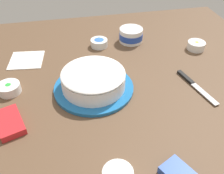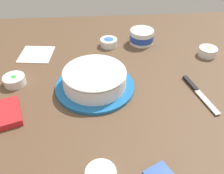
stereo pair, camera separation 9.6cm
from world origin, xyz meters
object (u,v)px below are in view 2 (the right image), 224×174
(sprinkle_bowl_yellow, at_px, (208,51))
(candy_box_lower, at_px, (9,113))
(sprinkle_bowl_blue, at_px, (109,42))
(frosted_cake, at_px, (95,79))
(spreading_knife, at_px, (197,91))
(paper_napkin, at_px, (36,54))
(frosting_tub, at_px, (142,36))
(sprinkle_bowl_green, at_px, (14,80))

(sprinkle_bowl_yellow, xyz_separation_m, candy_box_lower, (0.34, -0.85, -0.01))
(sprinkle_bowl_blue, height_order, candy_box_lower, sprinkle_bowl_blue)
(frosted_cake, xyz_separation_m, spreading_knife, (0.06, 0.40, -0.04))
(frosted_cake, distance_m, paper_napkin, 0.39)
(frosting_tub, height_order, paper_napkin, frosting_tub)
(sprinkle_bowl_yellow, relative_size, candy_box_lower, 0.61)
(sprinkle_bowl_yellow, bearing_deg, paper_napkin, -94.47)
(paper_napkin, bearing_deg, sprinkle_bowl_yellow, 85.53)
(sprinkle_bowl_green, xyz_separation_m, paper_napkin, (-0.22, 0.05, -0.02))
(spreading_knife, relative_size, sprinkle_bowl_yellow, 2.73)
(candy_box_lower, bearing_deg, spreading_knife, 77.56)
(sprinkle_bowl_blue, bearing_deg, candy_box_lower, -39.66)
(spreading_knife, height_order, candy_box_lower, candy_box_lower)
(frosting_tub, relative_size, sprinkle_bowl_yellow, 1.41)
(sprinkle_bowl_blue, bearing_deg, paper_napkin, -80.23)
(sprinkle_bowl_green, distance_m, candy_box_lower, 0.18)
(frosted_cake, relative_size, sprinkle_bowl_blue, 3.72)
(sprinkle_bowl_yellow, distance_m, candy_box_lower, 0.92)
(sprinkle_bowl_yellow, distance_m, sprinkle_bowl_green, 0.88)
(sprinkle_bowl_blue, height_order, paper_napkin, sprinkle_bowl_blue)
(paper_napkin, bearing_deg, sprinkle_bowl_blue, 99.77)
(frosting_tub, xyz_separation_m, candy_box_lower, (0.48, -0.56, -0.02))
(frosted_cake, height_order, paper_napkin, frosted_cake)
(frosted_cake, height_order, candy_box_lower, frosted_cake)
(frosting_tub, relative_size, sprinkle_bowl_green, 1.38)
(sprinkle_bowl_yellow, bearing_deg, frosted_cake, -69.00)
(spreading_knife, bearing_deg, sprinkle_bowl_blue, -140.12)
(frosted_cake, distance_m, frosting_tub, 0.43)
(frosting_tub, xyz_separation_m, sprinkle_bowl_green, (0.30, -0.57, -0.02))
(sprinkle_bowl_green, distance_m, paper_napkin, 0.23)
(frosted_cake, relative_size, sprinkle_bowl_green, 3.60)
(sprinkle_bowl_blue, bearing_deg, sprinkle_bowl_yellow, 74.95)
(spreading_knife, bearing_deg, sprinkle_bowl_green, -98.16)
(frosting_tub, bearing_deg, sprinkle_bowl_green, -62.32)
(sprinkle_bowl_yellow, bearing_deg, sprinkle_bowl_blue, -105.05)
(frosting_tub, height_order, sprinkle_bowl_yellow, frosting_tub)
(sprinkle_bowl_yellow, height_order, sprinkle_bowl_blue, same)
(spreading_knife, relative_size, candy_box_lower, 1.67)
(frosted_cake, bearing_deg, paper_napkin, -134.44)
(sprinkle_bowl_yellow, xyz_separation_m, sprinkle_bowl_blue, (-0.13, -0.47, -0.00))
(frosting_tub, height_order, sprinkle_bowl_blue, frosting_tub)
(spreading_knife, xyz_separation_m, sprinkle_bowl_blue, (-0.39, -0.32, 0.02))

